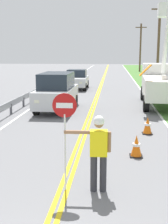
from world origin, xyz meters
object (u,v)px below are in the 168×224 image
object	(u,v)px
oncoming_sedan_second	(77,80)
traffic_cone_mid	(148,126)
flagger_worker	(98,149)
oncoming_suv_nearest	(57,91)
traffic_cone_lead	(136,146)
utility_pole_far	(140,47)
stop_sign_paddle	(65,120)
utility_bucket_truck	(162,81)
utility_pole_mid	(159,41)

from	to	relation	value
oncoming_sedan_second	traffic_cone_mid	xyz separation A→B (m)	(4.59, -14.67, -0.50)
oncoming_sedan_second	flagger_worker	bearing A→B (deg)	-81.87
oncoming_suv_nearest	traffic_cone_lead	distance (m)	8.39
utility_pole_far	traffic_cone_lead	world-z (taller)	utility_pole_far
traffic_cone_lead	traffic_cone_mid	size ratio (longest dim) A/B	1.00
traffic_cone_mid	utility_pole_far	bearing A→B (deg)	85.57
stop_sign_paddle	oncoming_sedan_second	bearing A→B (deg)	95.95
flagger_worker	oncoming_suv_nearest	xyz separation A→B (m)	(-2.79, 9.92, 0.01)
flagger_worker	oncoming_suv_nearest	bearing A→B (deg)	105.71
utility_bucket_truck	oncoming_suv_nearest	distance (m)	6.66
traffic_cone_mid	oncoming_sedan_second	bearing A→B (deg)	107.35
utility_pole_mid	utility_pole_far	distance (m)	17.11
oncoming_suv_nearest	oncoming_sedan_second	size ratio (longest dim) A/B	1.12
utility_bucket_truck	traffic_cone_lead	distance (m)	10.27
oncoming_suv_nearest	traffic_cone_lead	world-z (taller)	oncoming_suv_nearest
stop_sign_paddle	utility_pole_mid	world-z (taller)	utility_pole_mid
traffic_cone_lead	traffic_cone_mid	bearing A→B (deg)	76.75
utility_pole_mid	oncoming_suv_nearest	bearing A→B (deg)	-114.26
stop_sign_paddle	utility_bucket_truck	world-z (taller)	utility_bucket_truck
utility_pole_far	utility_bucket_truck	bearing A→B (deg)	-92.56
utility_bucket_truck	traffic_cone_mid	distance (m)	7.45
oncoming_suv_nearest	traffic_cone_mid	world-z (taller)	oncoming_suv_nearest
stop_sign_paddle	utility_pole_far	world-z (taller)	utility_pole_far
utility_pole_far	traffic_cone_mid	bearing A→B (deg)	-94.43
utility_bucket_truck	utility_pole_far	size ratio (longest dim) A/B	0.89
oncoming_sedan_second	utility_pole_mid	size ratio (longest dim) A/B	0.49
oncoming_suv_nearest	utility_pole_mid	size ratio (longest dim) A/B	0.56
oncoming_sedan_second	utility_pole_far	xyz separation A→B (m)	(7.65, 24.92, 3.23)
utility_bucket_truck	traffic_cone_lead	bearing A→B (deg)	-102.83
flagger_worker	stop_sign_paddle	size ratio (longest dim) A/B	0.78
flagger_worker	stop_sign_paddle	distance (m)	1.02
utility_pole_mid	utility_pole_far	xyz separation A→B (m)	(-0.44, 17.11, -0.29)
flagger_worker	stop_sign_paddle	bearing A→B (deg)	-178.20
traffic_cone_mid	utility_pole_mid	bearing A→B (deg)	81.12
stop_sign_paddle	utility_pole_far	distance (m)	45.29
utility_bucket_truck	traffic_cone_lead	world-z (taller)	utility_bucket_truck
utility_pole_far	traffic_cone_lead	xyz separation A→B (m)	(-3.72, -42.35, -3.72)
flagger_worker	oncoming_sedan_second	xyz separation A→B (m)	(-2.85, 19.95, -0.21)
stop_sign_paddle	utility_pole_far	xyz separation A→B (m)	(5.57, 44.89, 2.35)
flagger_worker	utility_pole_far	xyz separation A→B (m)	(4.80, 44.87, 3.01)
flagger_worker	stop_sign_paddle	world-z (taller)	stop_sign_paddle
traffic_cone_mid	stop_sign_paddle	bearing A→B (deg)	-115.29
traffic_cone_lead	flagger_worker	bearing A→B (deg)	-113.33
utility_pole_far	utility_pole_mid	bearing A→B (deg)	-88.51
stop_sign_paddle	utility_bucket_truck	distance (m)	13.16
oncoming_suv_nearest	flagger_worker	bearing A→B (deg)	-74.29
flagger_worker	traffic_cone_lead	xyz separation A→B (m)	(1.08, 2.51, -0.71)
oncoming_sedan_second	traffic_cone_lead	bearing A→B (deg)	-77.28
oncoming_suv_nearest	utility_pole_mid	bearing A→B (deg)	65.74
stop_sign_paddle	utility_bucket_truck	bearing A→B (deg)	71.75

